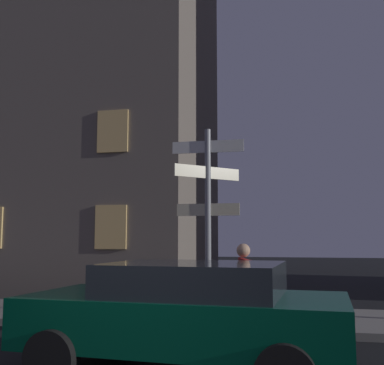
{
  "coord_description": "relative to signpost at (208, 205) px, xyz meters",
  "views": [
    {
      "loc": [
        1.87,
        -3.7,
        1.7
      ],
      "look_at": [
        -0.05,
        5.16,
        2.76
      ],
      "focal_mm": 44.39,
      "sensor_mm": 36.0,
      "label": 1
    }
  ],
  "objects": [
    {
      "name": "signpost",
      "position": [
        0.0,
        0.0,
        0.0
      ],
      "size": [
        1.45,
        1.11,
        3.73
      ],
      "color": "gray",
      "rests_on": "sidewalk_kerb"
    },
    {
      "name": "building_left_block",
      "position": [
        -7.04,
        6.41,
        7.17
      ],
      "size": [
        11.34,
        6.75,
        19.04
      ],
      "color": "#6B6056",
      "rests_on": "ground_plane"
    },
    {
      "name": "sidewalk_kerb",
      "position": [
        -0.19,
        0.66,
        -2.28
      ],
      "size": [
        40.0,
        2.77,
        0.14
      ],
      "primitive_type": "cube",
      "color": "gray",
      "rests_on": "ground_plane"
    },
    {
      "name": "car_near_left",
      "position": [
        0.29,
        -3.12,
        -1.59
      ],
      "size": [
        4.24,
        2.32,
        1.38
      ],
      "color": "#05472D",
      "rests_on": "ground_plane"
    },
    {
      "name": "cyclist",
      "position": [
        0.9,
        -1.51,
        -1.6
      ],
      "size": [
        1.82,
        0.33,
        1.61
      ],
      "color": "black",
      "rests_on": "ground_plane"
    }
  ]
}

